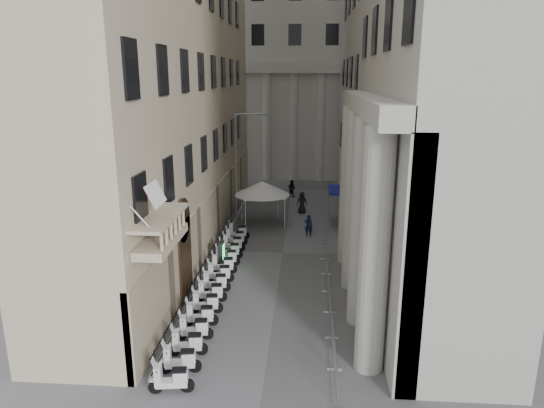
{
  "coord_description": "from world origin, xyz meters",
  "views": [
    {
      "loc": [
        1.56,
        -11.99,
        11.79
      ],
      "look_at": [
        -0.44,
        15.29,
        4.5
      ],
      "focal_mm": 32.0,
      "sensor_mm": 36.0,
      "label": 1
    }
  ],
  "objects": [
    {
      "name": "pedestrian_b",
      "position": [
        0.07,
        35.06,
        0.87
      ],
      "size": [
        1.06,
        0.99,
        1.75
      ],
      "primitive_type": "imported",
      "rotation": [
        0.0,
        0.0,
        2.64
      ],
      "color": "black",
      "rests_on": "ground"
    },
    {
      "name": "barrier_5",
      "position": [
        2.85,
        16.96,
        0.0
      ],
      "size": [
        0.6,
        2.4,
        1.1
      ],
      "primitive_type": null,
      "color": "#A7AAAF",
      "rests_on": "ground"
    },
    {
      "name": "scooter_7",
      "position": [
        -3.44,
        12.81,
        0.0
      ],
      "size": [
        1.47,
        0.75,
        1.5
      ],
      "primitive_type": null,
      "rotation": [
        0.0,
        0.0,
        1.71
      ],
      "color": "silver",
      "rests_on": "ground"
    },
    {
      "name": "scooter_14",
      "position": [
        -3.44,
        21.82,
        0.0
      ],
      "size": [
        1.47,
        0.75,
        1.5
      ],
      "primitive_type": null,
      "rotation": [
        0.0,
        0.0,
        1.71
      ],
      "color": "silver",
      "rests_on": "ground"
    },
    {
      "name": "pedestrian_a",
      "position": [
        1.77,
        22.94,
        0.84
      ],
      "size": [
        0.61,
        0.41,
        1.67
      ],
      "primitive_type": "imported",
      "rotation": [
        0.0,
        0.0,
        3.13
      ],
      "color": "#0E1138",
      "rests_on": "ground"
    },
    {
      "name": "scooter_12",
      "position": [
        -3.44,
        19.24,
        0.0
      ],
      "size": [
        1.47,
        0.75,
        1.5
      ],
      "primitive_type": null,
      "rotation": [
        0.0,
        0.0,
        1.71
      ],
      "color": "silver",
      "rests_on": "ground"
    },
    {
      "name": "iron_fence",
      "position": [
        -4.3,
        18.0,
        0.0
      ],
      "size": [
        0.3,
        28.0,
        1.4
      ],
      "primitive_type": null,
      "color": "black",
      "rests_on": "ground"
    },
    {
      "name": "scooter_5",
      "position": [
        -3.44,
        10.23,
        0.0
      ],
      "size": [
        1.47,
        0.75,
        1.5
      ],
      "primitive_type": null,
      "rotation": [
        0.0,
        0.0,
        1.71
      ],
      "color": "silver",
      "rests_on": "ground"
    },
    {
      "name": "info_kiosk",
      "position": [
        -3.71,
        16.49,
        0.84
      ],
      "size": [
        0.27,
        0.79,
        1.67
      ],
      "rotation": [
        0.0,
        0.0,
        -0.02
      ],
      "color": "black",
      "rests_on": "ground"
    },
    {
      "name": "barrier_2",
      "position": [
        2.85,
        9.46,
        0.0
      ],
      "size": [
        0.6,
        2.4,
        1.1
      ],
      "primitive_type": null,
      "color": "#A7AAAF",
      "rests_on": "ground"
    },
    {
      "name": "flag",
      "position": [
        -4.0,
        5.0,
        0.0
      ],
      "size": [
        1.0,
        1.4,
        8.2
      ],
      "primitive_type": null,
      "color": "#9E0C11",
      "rests_on": "ground"
    },
    {
      "name": "scooter_4",
      "position": [
        -3.44,
        8.94,
        0.0
      ],
      "size": [
        1.47,
        0.75,
        1.5
      ],
      "primitive_type": null,
      "rotation": [
        0.0,
        0.0,
        1.71
      ],
      "color": "silver",
      "rests_on": "ground"
    },
    {
      "name": "barrier_1",
      "position": [
        2.85,
        6.96,
        0.0
      ],
      "size": [
        0.6,
        2.4,
        1.1
      ],
      "primitive_type": null,
      "color": "#A7AAAF",
      "rests_on": "ground"
    },
    {
      "name": "scooter_1",
      "position": [
        -3.44,
        5.08,
        0.0
      ],
      "size": [
        1.47,
        0.75,
        1.5
      ],
      "primitive_type": null,
      "rotation": [
        0.0,
        0.0,
        1.71
      ],
      "color": "silver",
      "rests_on": "ground"
    },
    {
      "name": "scooter_3",
      "position": [
        -3.44,
        7.65,
        0.0
      ],
      "size": [
        1.47,
        0.75,
        1.5
      ],
      "primitive_type": null,
      "rotation": [
        0.0,
        0.0,
        1.71
      ],
      "color": "silver",
      "rests_on": "ground"
    },
    {
      "name": "scooter_0",
      "position": [
        -3.44,
        3.79,
        0.0
      ],
      "size": [
        1.47,
        0.75,
        1.5
      ],
      "primitive_type": null,
      "rotation": [
        0.0,
        0.0,
        1.71
      ],
      "color": "silver",
      "rests_on": "ground"
    },
    {
      "name": "barrier_6",
      "position": [
        2.85,
        19.46,
        0.0
      ],
      "size": [
        0.6,
        2.4,
        1.1
      ],
      "primitive_type": null,
      "color": "#A7AAAF",
      "rests_on": "ground"
    },
    {
      "name": "scooter_9",
      "position": [
        -3.44,
        15.38,
        0.0
      ],
      "size": [
        1.47,
        0.75,
        1.5
      ],
      "primitive_type": null,
      "rotation": [
        0.0,
        0.0,
        1.71
      ],
      "color": "silver",
      "rests_on": "ground"
    },
    {
      "name": "blue_awning",
      "position": [
        4.15,
        26.0,
        0.0
      ],
      "size": [
        1.6,
        3.0,
        3.0
      ],
      "primitive_type": null,
      "color": "navy",
      "rests_on": "ground"
    },
    {
      "name": "scooter_11",
      "position": [
        -3.44,
        17.96,
        0.0
      ],
      "size": [
        1.47,
        0.75,
        1.5
      ],
      "primitive_type": null,
      "rotation": [
        0.0,
        0.0,
        1.71
      ],
      "color": "silver",
      "rests_on": "ground"
    },
    {
      "name": "scooter_13",
      "position": [
        -3.44,
        20.53,
        0.0
      ],
      "size": [
        1.47,
        0.75,
        1.5
      ],
      "primitive_type": null,
      "rotation": [
        0.0,
        0.0,
        1.71
      ],
      "color": "silver",
      "rests_on": "ground"
    },
    {
      "name": "barrier_4",
      "position": [
        2.85,
        14.46,
        0.0
      ],
      "size": [
        0.6,
        2.4,
        1.1
      ],
      "primitive_type": null,
      "color": "#A7AAAF",
      "rests_on": "ground"
    },
    {
      "name": "barrier_3",
      "position": [
        2.85,
        11.96,
        0.0
      ],
      "size": [
        0.6,
        2.4,
        1.1
      ],
      "primitive_type": null,
      "color": "#A7AAAF",
      "rests_on": "ground"
    },
    {
      "name": "barrier_0",
      "position": [
        2.85,
        4.46,
        0.0
      ],
      "size": [
        0.6,
        2.4,
        1.1
      ],
      "primitive_type": null,
      "color": "#A7AAAF",
      "rests_on": "ground"
    },
    {
      "name": "far_building",
      "position": [
        0.0,
        48.0,
        15.0
      ],
      "size": [
        22.0,
        10.0,
        30.0
      ],
      "primitive_type": "cube",
      "color": "#AAA8A0",
      "rests_on": "ground"
    },
    {
      "name": "scooter_10",
      "position": [
        -3.44,
        16.67,
        0.0
      ],
      "size": [
        1.47,
        0.75,
        1.5
      ],
      "primitive_type": null,
      "rotation": [
        0.0,
        0.0,
        1.71
      ],
      "color": "silver",
      "rests_on": "ground"
    },
    {
      "name": "scooter_2",
      "position": [
        -3.44,
        6.37,
        0.0
      ],
      "size": [
        1.47,
        0.75,
        1.5
      ],
      "primitive_type": null,
      "rotation": [
        0.0,
        0.0,
        1.71
      ],
      "color": "silver",
      "rests_on": "ground"
    },
    {
      "name": "scooter_6",
      "position": [
        -3.44,
        11.52,
        0.0
      ],
      "size": [
        1.47,
        0.75,
        1.5
      ],
      "primitive_type": null,
      "rotation": [
        0.0,
        0.0,
        1.71
      ],
      "color": "silver",
      "rests_on": "ground"
    },
    {
      "name": "street_lamp",
      "position": [
        -3.85,
        26.53,
        5.32
      ],
      "size": [
        2.8,
        1.02,
        8.86
      ],
      "rotation": [
        0.0,
        0.0,
        0.3
      ],
      "color": "#919499",
      "rests_on": "ground"
    },
    {
      "name": "pedestrian_c",
      "position": [
        1.18,
        29.18,
        0.96
      ],
      "size": [
        0.95,
        0.63,
        1.92
      ],
      "primitive_type": "imported",
      "rotation": [
        0.0,
        0.0,
        3.16
      ],
      "color": "black",
      "rests_on": "ground"
    },
    {
      "name": "security_tent",
      "position": [
        -1.58,
        25.38,
        3.01
      ],
      "size": [
        4.43,
        4.43,
        3.6
      ],
      "color": "silver",
      "rests_on": "ground"
    },
    {
      "name": "scooter_8",
      "position": [
        -3.44,
        14.09,
        0.0
      ],
      "size": [
        1.47,
        0.75,
        1.5
      ],
      "primitive_type": null,
      "rotation": [
        0.0,
        0.0,
        1.71
      ],
      "color": "silver",
      "rests_on": "ground"
    }
  ]
}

